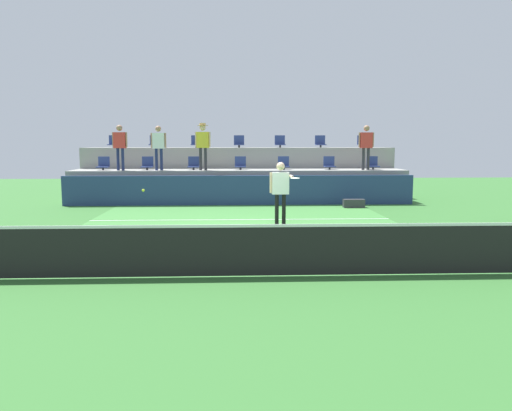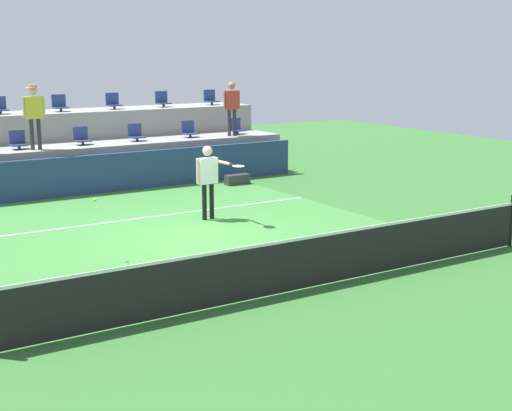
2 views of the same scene
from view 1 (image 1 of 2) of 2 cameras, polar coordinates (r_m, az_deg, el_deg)
The scene contains 28 objects.
ground_plane at distance 12.58m, azimuth -1.60°, elevation -3.34°, with size 40.00×40.00×0.00m, color #336B2D.
court_inner_paint at distance 13.56m, azimuth -1.66°, elevation -2.55°, with size 9.00×10.00×0.01m, color #3D7F38.
court_service_line at distance 14.94m, azimuth -1.73°, elevation -1.63°, with size 9.00×0.06×0.00m, color white.
tennis_net at distance 8.56m, azimuth -1.21°, elevation -4.96°, with size 10.48×0.08×1.07m.
sponsor_backboard at distance 18.45m, azimuth -1.87°, elevation 1.76°, with size 13.00×0.16×1.10m, color navy.
seating_tier_lower at distance 19.74m, azimuth -1.91°, elevation 2.33°, with size 13.00×1.80×1.25m, color gray.
seating_tier_upper at distance 21.50m, azimuth -1.96°, elevation 3.87°, with size 13.00×1.80×2.10m, color gray.
stadium_chair_lower_far_left at distance 20.27m, azimuth -17.11°, elevation 4.53°, with size 0.44×0.40×0.52m.
stadium_chair_lower_left at distance 19.91m, azimuth -12.36°, elevation 4.64°, with size 0.44×0.40×0.52m.
stadium_chair_lower_mid_left at distance 19.68m, azimuth -7.16°, elevation 4.72°, with size 0.44×0.40×0.52m.
stadium_chair_lower_center at distance 19.62m, azimuth -1.80°, elevation 4.76°, with size 0.44×0.40×0.52m.
stadium_chair_lower_mid_right at distance 19.71m, azimuth 3.19°, elevation 4.77°, with size 0.44×0.40×0.52m.
stadium_chair_lower_right at distance 19.97m, azimuth 8.41°, elevation 4.73°, with size 0.44×0.40×0.52m.
stadium_chair_lower_far_right at distance 20.37m, azimuth 13.24°, elevation 4.67°, with size 0.44×0.40×0.52m.
stadium_chair_upper_far_left at distance 22.00m, azimuth -16.01°, elevation 6.97°, with size 0.44×0.40×0.52m.
stadium_chair_upper_left at distance 21.67m, azimuth -11.54°, elevation 7.10°, with size 0.44×0.40×0.52m.
stadium_chair_upper_mid_left at distance 21.46m, azimuth -6.87°, elevation 7.20°, with size 0.44×0.40×0.52m.
stadium_chair_upper_center at distance 21.40m, azimuth -1.96°, elevation 7.24°, with size 0.44×0.40×0.52m.
stadium_chair_upper_mid_right at distance 21.49m, azimuth 2.77°, elevation 7.24°, with size 0.44×0.40×0.52m.
stadium_chair_upper_right at distance 21.71m, azimuth 7.40°, elevation 7.19°, with size 0.44×0.40×0.52m.
stadium_chair_upper_far_right at distance 22.10m, azimuth 12.15°, elevation 7.09°, with size 0.44×0.40×0.52m.
tennis_player at distance 13.91m, azimuth 2.87°, elevation 2.20°, with size 0.74×1.21×1.77m.
spectator_leaning_on_rail at distance 19.71m, azimuth -15.36°, elevation 6.93°, with size 0.60×0.27×1.72m.
spectator_in_grey at distance 19.43m, azimuth -11.12°, elevation 6.99°, with size 0.59×0.23×1.69m.
spectator_with_hat at distance 19.25m, azimuth -6.12°, elevation 7.35°, with size 0.61×0.47×1.80m.
spectator_in_white at distance 19.88m, azimuth 12.53°, elevation 7.02°, with size 0.60×0.23×1.73m.
tennis_ball at distance 12.17m, azimuth -12.82°, elevation 1.71°, with size 0.07×0.07×0.07m.
equipment_bag at distance 18.09m, azimuth 11.16°, elevation 0.24°, with size 0.76×0.28×0.30m, color #333338.
Camera 1 is at (-0.17, -12.37, 2.31)m, focal length 34.86 mm.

